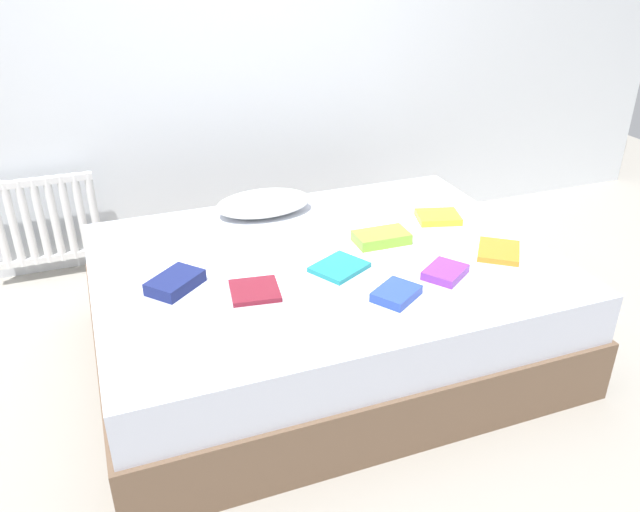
{
  "coord_description": "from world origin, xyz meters",
  "views": [
    {
      "loc": [
        -0.89,
        -2.31,
        1.79
      ],
      "look_at": [
        0.0,
        0.05,
        0.48
      ],
      "focal_mm": 35.69,
      "sensor_mm": 36.0,
      "label": 1
    }
  ],
  "objects_px": {
    "bed": "(324,306)",
    "textbook_blue": "(396,294)",
    "textbook_orange": "(499,251)",
    "textbook_lime": "(381,237)",
    "textbook_maroon": "(255,291)",
    "radiator": "(41,221)",
    "textbook_yellow": "(438,217)",
    "textbook_navy": "(175,282)",
    "textbook_teal": "(339,267)",
    "pillow": "(263,203)",
    "textbook_purple": "(445,272)"
  },
  "relations": [
    {
      "from": "textbook_orange",
      "to": "textbook_navy",
      "type": "bearing_deg",
      "value": 118.36
    },
    {
      "from": "textbook_maroon",
      "to": "textbook_blue",
      "type": "xyz_separation_m",
      "value": [
        0.51,
        -0.23,
        0.01
      ]
    },
    {
      "from": "bed",
      "to": "textbook_blue",
      "type": "relative_size",
      "value": 11.27
    },
    {
      "from": "radiator",
      "to": "textbook_blue",
      "type": "xyz_separation_m",
      "value": [
        1.34,
        -1.62,
        0.16
      ]
    },
    {
      "from": "textbook_orange",
      "to": "textbook_blue",
      "type": "bearing_deg",
      "value": 143.29
    },
    {
      "from": "textbook_yellow",
      "to": "textbook_lime",
      "type": "relative_size",
      "value": 0.83
    },
    {
      "from": "textbook_yellow",
      "to": "textbook_blue",
      "type": "relative_size",
      "value": 1.15
    },
    {
      "from": "textbook_maroon",
      "to": "radiator",
      "type": "bearing_deg",
      "value": 128.65
    },
    {
      "from": "textbook_yellow",
      "to": "textbook_blue",
      "type": "bearing_deg",
      "value": -116.2
    },
    {
      "from": "textbook_yellow",
      "to": "textbook_blue",
      "type": "height_order",
      "value": "textbook_blue"
    },
    {
      "from": "textbook_blue",
      "to": "textbook_teal",
      "type": "distance_m",
      "value": 0.32
    },
    {
      "from": "radiator",
      "to": "textbook_maroon",
      "type": "distance_m",
      "value": 1.63
    },
    {
      "from": "bed",
      "to": "textbook_yellow",
      "type": "bearing_deg",
      "value": 14.14
    },
    {
      "from": "textbook_blue",
      "to": "textbook_teal",
      "type": "relative_size",
      "value": 0.83
    },
    {
      "from": "bed",
      "to": "textbook_orange",
      "type": "relative_size",
      "value": 9.27
    },
    {
      "from": "textbook_purple",
      "to": "textbook_orange",
      "type": "distance_m",
      "value": 0.34
    },
    {
      "from": "textbook_purple",
      "to": "textbook_lime",
      "type": "relative_size",
      "value": 0.72
    },
    {
      "from": "bed",
      "to": "textbook_orange",
      "type": "xyz_separation_m",
      "value": [
        0.73,
        -0.24,
        0.27
      ]
    },
    {
      "from": "pillow",
      "to": "textbook_maroon",
      "type": "relative_size",
      "value": 2.54
    },
    {
      "from": "textbook_lime",
      "to": "textbook_maroon",
      "type": "relative_size",
      "value": 1.3
    },
    {
      "from": "bed",
      "to": "textbook_maroon",
      "type": "distance_m",
      "value": 0.49
    },
    {
      "from": "textbook_purple",
      "to": "textbook_blue",
      "type": "height_order",
      "value": "textbook_blue"
    },
    {
      "from": "textbook_lime",
      "to": "textbook_blue",
      "type": "distance_m",
      "value": 0.49
    },
    {
      "from": "textbook_yellow",
      "to": "textbook_navy",
      "type": "relative_size",
      "value": 0.94
    },
    {
      "from": "textbook_lime",
      "to": "textbook_blue",
      "type": "relative_size",
      "value": 1.39
    },
    {
      "from": "textbook_purple",
      "to": "textbook_teal",
      "type": "height_order",
      "value": "textbook_purple"
    },
    {
      "from": "bed",
      "to": "textbook_teal",
      "type": "distance_m",
      "value": 0.29
    },
    {
      "from": "textbook_teal",
      "to": "bed",
      "type": "bearing_deg",
      "value": 70.14
    },
    {
      "from": "textbook_navy",
      "to": "textbook_lime",
      "type": "relative_size",
      "value": 0.88
    },
    {
      "from": "pillow",
      "to": "textbook_teal",
      "type": "relative_size",
      "value": 2.25
    },
    {
      "from": "bed",
      "to": "textbook_orange",
      "type": "bearing_deg",
      "value": -18.42
    },
    {
      "from": "pillow",
      "to": "textbook_teal",
      "type": "xyz_separation_m",
      "value": [
        0.13,
        -0.68,
        -0.05
      ]
    },
    {
      "from": "bed",
      "to": "textbook_blue",
      "type": "height_order",
      "value": "textbook_blue"
    },
    {
      "from": "textbook_yellow",
      "to": "textbook_lime",
      "type": "height_order",
      "value": "textbook_lime"
    },
    {
      "from": "pillow",
      "to": "textbook_yellow",
      "type": "bearing_deg",
      "value": -26.05
    },
    {
      "from": "textbook_orange",
      "to": "textbook_maroon",
      "type": "bearing_deg",
      "value": 123.87
    },
    {
      "from": "radiator",
      "to": "textbook_yellow",
      "type": "bearing_deg",
      "value": -28.94
    },
    {
      "from": "radiator",
      "to": "textbook_orange",
      "type": "relative_size",
      "value": 2.79
    },
    {
      "from": "textbook_teal",
      "to": "textbook_lime",
      "type": "bearing_deg",
      "value": 3.64
    },
    {
      "from": "textbook_navy",
      "to": "textbook_purple",
      "type": "xyz_separation_m",
      "value": [
        1.06,
        -0.3,
        -0.01
      ]
    },
    {
      "from": "textbook_maroon",
      "to": "textbook_orange",
      "type": "height_order",
      "value": "textbook_orange"
    },
    {
      "from": "textbook_purple",
      "to": "textbook_blue",
      "type": "xyz_separation_m",
      "value": [
        -0.27,
        -0.09,
        0.0
      ]
    },
    {
      "from": "textbook_yellow",
      "to": "textbook_navy",
      "type": "bearing_deg",
      "value": -155.36
    },
    {
      "from": "textbook_yellow",
      "to": "textbook_purple",
      "type": "distance_m",
      "value": 0.57
    },
    {
      "from": "textbook_navy",
      "to": "textbook_lime",
      "type": "bearing_deg",
      "value": -35.86
    },
    {
      "from": "textbook_navy",
      "to": "textbook_blue",
      "type": "bearing_deg",
      "value": -66.62
    },
    {
      "from": "pillow",
      "to": "textbook_maroon",
      "type": "distance_m",
      "value": 0.78
    },
    {
      "from": "textbook_purple",
      "to": "textbook_orange",
      "type": "xyz_separation_m",
      "value": [
        0.33,
        0.09,
        -0.01
      ]
    },
    {
      "from": "textbook_maroon",
      "to": "textbook_teal",
      "type": "xyz_separation_m",
      "value": [
        0.39,
        0.06,
        0.0
      ]
    },
    {
      "from": "bed",
      "to": "textbook_navy",
      "type": "height_order",
      "value": "textbook_navy"
    }
  ]
}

